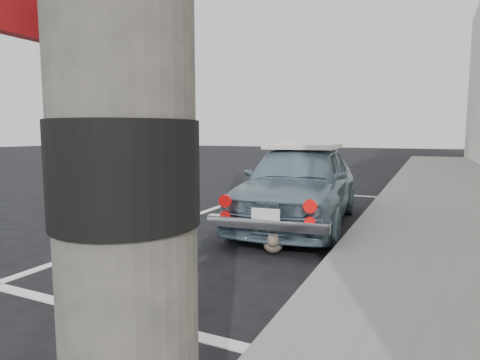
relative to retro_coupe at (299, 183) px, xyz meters
name	(u,v)px	position (x,y,z in m)	size (l,w,h in m)	color
ground	(105,283)	(-0.90, -3.22, -0.64)	(80.00, 80.00, 0.00)	black
sidewalk	(476,260)	(2.30, -1.22, -0.57)	(2.80, 40.00, 0.15)	slate
pline_rear	(107,314)	(-0.40, -3.72, -0.64)	(3.00, 0.12, 0.01)	silver
pline_front	(323,194)	(-0.40, 3.28, -0.64)	(3.00, 0.12, 0.01)	silver
pline_side	(193,216)	(-1.80, -0.22, -0.64)	(0.12, 7.00, 0.01)	silver
retro_coupe	(299,183)	(0.00, 0.00, 0.00)	(1.84, 3.86, 1.27)	slate
cat	(273,243)	(0.19, -1.65, -0.52)	(0.34, 0.51, 0.28)	#66594E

